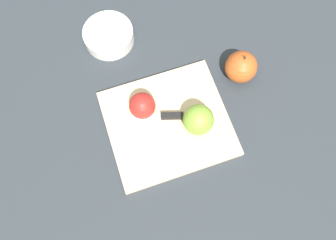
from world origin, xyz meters
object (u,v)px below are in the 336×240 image
object	(u,v)px
apple_half_right	(142,106)
apple_whole	(241,67)
knife	(167,116)
apple_half_left	(198,120)
bowl	(109,35)

from	to	relation	value
apple_half_right	apple_whole	xyz separation A→B (m)	(-0.29, -0.02, -0.01)
apple_whole	knife	bearing A→B (deg)	13.44
apple_half_left	bowl	distance (m)	0.36
apple_whole	bowl	distance (m)	0.38
apple_half_left	bowl	world-z (taller)	apple_half_left
apple_half_left	knife	bearing A→B (deg)	-66.55
apple_half_right	apple_whole	world-z (taller)	apple_whole
apple_whole	bowl	bearing A→B (deg)	-37.22
knife	bowl	world-z (taller)	bowl
apple_half_right	knife	size ratio (longest dim) A/B	0.50
apple_half_right	apple_whole	bearing A→B (deg)	-169.88
apple_half_right	bowl	xyz separation A→B (m)	(0.02, -0.25, -0.03)
knife	apple_whole	distance (m)	0.24
knife	bowl	size ratio (longest dim) A/B	0.98
apple_whole	bowl	world-z (taller)	apple_whole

